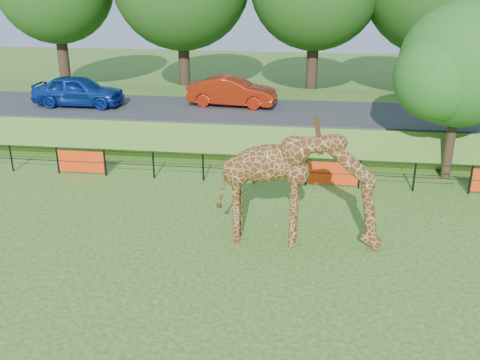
{
  "coord_description": "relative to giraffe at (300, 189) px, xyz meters",
  "views": [
    {
      "loc": [
        2.07,
        -11.24,
        7.66
      ],
      "look_at": [
        0.11,
        3.16,
        2.0
      ],
      "focal_mm": 40.0,
      "sensor_mm": 36.0,
      "label": 1
    }
  ],
  "objects": [
    {
      "name": "visitor",
      "position": [
        -0.4,
        5.96,
        -1.02
      ],
      "size": [
        0.6,
        0.47,
        1.46
      ],
      "primitive_type": "imported",
      "rotation": [
        0.0,
        0.0,
        2.9
      ],
      "color": "black",
      "rests_on": "ground"
    },
    {
      "name": "car_blue",
      "position": [
        -11.29,
        10.47,
        0.43
      ],
      "size": [
        4.45,
        1.8,
        1.52
      ],
      "primitive_type": "imported",
      "rotation": [
        0.0,
        0.0,
        1.57
      ],
      "color": "#153FAF",
      "rests_on": "road"
    },
    {
      "name": "car_red",
      "position": [
        -3.72,
        11.5,
        0.39
      ],
      "size": [
        4.49,
        1.97,
        1.44
      ],
      "primitive_type": "imported",
      "rotation": [
        0.0,
        0.0,
        1.47
      ],
      "color": "#B2230C",
      "rests_on": "road"
    },
    {
      "name": "tree_east",
      "position": [
        5.73,
        6.36,
        2.53
      ],
      "size": [
        5.4,
        4.71,
        6.76
      ],
      "color": "black",
      "rests_on": "ground"
    },
    {
      "name": "ground",
      "position": [
        -1.86,
        -3.27,
        -1.75
      ],
      "size": [
        90.0,
        90.0,
        0.0
      ],
      "primitive_type": "plane",
      "color": "#275415",
      "rests_on": "ground"
    },
    {
      "name": "giraffe",
      "position": [
        0.0,
        0.0,
        0.0
      ],
      "size": [
        4.94,
        1.12,
        3.5
      ],
      "primitive_type": null,
      "rotation": [
        0.0,
        0.0,
        -0.04
      ],
      "color": "#552D11",
      "rests_on": "ground"
    },
    {
      "name": "road",
      "position": [
        -1.86,
        10.73,
        -0.39
      ],
      "size": [
        40.0,
        5.0,
        0.12
      ],
      "primitive_type": "cube",
      "color": "#2E2E31",
      "rests_on": "embankment"
    },
    {
      "name": "perimeter_fence",
      "position": [
        -1.86,
        4.73,
        -1.2
      ],
      "size": [
        28.07,
        0.1,
        1.1
      ],
      "primitive_type": null,
      "color": "black",
      "rests_on": "ground"
    },
    {
      "name": "embankment",
      "position": [
        -1.86,
        12.23,
        -1.1
      ],
      "size": [
        40.0,
        9.0,
        1.3
      ],
      "primitive_type": "cube",
      "color": "#275415",
      "rests_on": "ground"
    }
  ]
}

